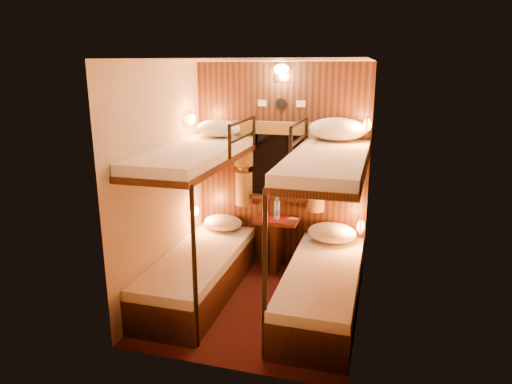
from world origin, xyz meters
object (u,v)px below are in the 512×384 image
(bunk_left, at_px, (199,245))
(table, at_px, (276,238))
(bunk_right, at_px, (323,258))
(bottle_right, at_px, (277,210))
(bottle_left, at_px, (277,212))

(bunk_left, bearing_deg, table, 50.33)
(bunk_right, relative_size, bottle_right, 7.59)
(bunk_right, xyz_separation_m, table, (-0.65, 0.78, -0.14))
(table, bearing_deg, bottle_left, -74.92)
(bottle_right, bearing_deg, bunk_left, -129.91)
(bunk_right, relative_size, bottle_left, 9.17)
(bottle_left, height_order, bottle_right, bottle_right)
(bottle_right, bearing_deg, bottle_left, -83.17)
(bunk_right, bearing_deg, bottle_right, 129.54)
(bunk_right, xyz_separation_m, bottle_right, (-0.64, 0.78, 0.20))
(table, distance_m, bottle_right, 0.34)
(bunk_left, distance_m, table, 1.02)
(table, height_order, bottle_right, bottle_right)
(bottle_left, relative_size, bottle_right, 0.83)
(bottle_left, bearing_deg, bottle_right, 96.83)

